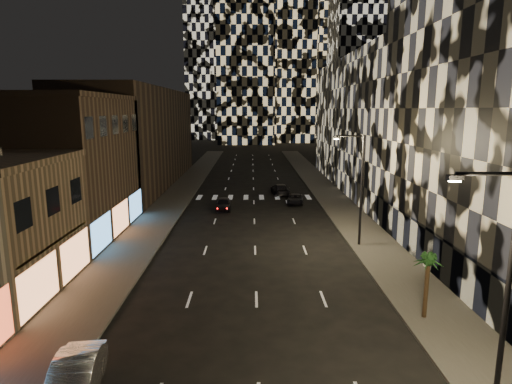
{
  "coord_description": "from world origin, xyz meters",
  "views": [
    {
      "loc": [
        -0.27,
        -3.77,
        11.13
      ],
      "look_at": [
        0.0,
        22.64,
        6.0
      ],
      "focal_mm": 30.0,
      "sensor_mm": 36.0,
      "label": 1
    }
  ],
  "objects_px": {
    "car_dark_oncoming": "(280,189)",
    "palm_tree": "(428,265)",
    "streetlight_near": "(502,280)",
    "car_silver_parked": "(74,380)",
    "streetlight_far": "(359,182)",
    "car_dark_rightlane": "(295,199)",
    "car_dark_midlane": "(223,204)"
  },
  "relations": [
    {
      "from": "car_dark_oncoming",
      "to": "palm_tree",
      "type": "distance_m",
      "value": 34.83
    },
    {
      "from": "streetlight_near",
      "to": "car_silver_parked",
      "type": "height_order",
      "value": "streetlight_near"
    },
    {
      "from": "streetlight_far",
      "to": "streetlight_near",
      "type": "bearing_deg",
      "value": -90.0
    },
    {
      "from": "car_dark_oncoming",
      "to": "car_dark_rightlane",
      "type": "relative_size",
      "value": 1.23
    },
    {
      "from": "streetlight_near",
      "to": "car_dark_oncoming",
      "type": "xyz_separation_m",
      "value": [
        -4.85,
        41.73,
        -4.63
      ]
    },
    {
      "from": "car_dark_rightlane",
      "to": "streetlight_far",
      "type": "bearing_deg",
      "value": -70.27
    },
    {
      "from": "car_dark_midlane",
      "to": "car_dark_rightlane",
      "type": "distance_m",
      "value": 8.92
    },
    {
      "from": "car_dark_oncoming",
      "to": "streetlight_far",
      "type": "bearing_deg",
      "value": 97.05
    },
    {
      "from": "car_silver_parked",
      "to": "palm_tree",
      "type": "height_order",
      "value": "palm_tree"
    },
    {
      "from": "car_dark_midlane",
      "to": "car_dark_oncoming",
      "type": "bearing_deg",
      "value": 49.62
    },
    {
      "from": "car_dark_oncoming",
      "to": "car_dark_rightlane",
      "type": "xyz_separation_m",
      "value": [
        1.44,
        -5.63,
        -0.16
      ]
    },
    {
      "from": "streetlight_far",
      "to": "car_silver_parked",
      "type": "bearing_deg",
      "value": -129.65
    },
    {
      "from": "palm_tree",
      "to": "car_silver_parked",
      "type": "bearing_deg",
      "value": -159.07
    },
    {
      "from": "car_dark_midlane",
      "to": "palm_tree",
      "type": "distance_m",
      "value": 28.61
    },
    {
      "from": "streetlight_far",
      "to": "car_dark_midlane",
      "type": "relative_size",
      "value": 2.24
    },
    {
      "from": "streetlight_far",
      "to": "car_dark_midlane",
      "type": "height_order",
      "value": "streetlight_far"
    },
    {
      "from": "car_dark_midlane",
      "to": "car_dark_rightlane",
      "type": "height_order",
      "value": "car_dark_midlane"
    },
    {
      "from": "streetlight_near",
      "to": "palm_tree",
      "type": "bearing_deg",
      "value": 85.04
    },
    {
      "from": "car_silver_parked",
      "to": "car_dark_oncoming",
      "type": "xyz_separation_m",
      "value": [
        10.7,
        40.5,
        -0.06
      ]
    },
    {
      "from": "streetlight_far",
      "to": "palm_tree",
      "type": "distance_m",
      "value": 12.79
    },
    {
      "from": "streetlight_near",
      "to": "car_dark_rightlane",
      "type": "xyz_separation_m",
      "value": [
        -3.41,
        36.1,
        -4.8
      ]
    },
    {
      "from": "streetlight_far",
      "to": "car_dark_rightlane",
      "type": "xyz_separation_m",
      "value": [
        -3.41,
        16.1,
        -4.8
      ]
    },
    {
      "from": "car_silver_parked",
      "to": "palm_tree",
      "type": "distance_m",
      "value": 17.5
    },
    {
      "from": "streetlight_near",
      "to": "palm_tree",
      "type": "height_order",
      "value": "streetlight_near"
    },
    {
      "from": "car_silver_parked",
      "to": "streetlight_near",
      "type": "bearing_deg",
      "value": -12.17
    },
    {
      "from": "car_dark_oncoming",
      "to": "palm_tree",
      "type": "relative_size",
      "value": 1.38
    },
    {
      "from": "car_dark_oncoming",
      "to": "palm_tree",
      "type": "bearing_deg",
      "value": 93.56
    },
    {
      "from": "streetlight_far",
      "to": "car_dark_midlane",
      "type": "bearing_deg",
      "value": 132.08
    },
    {
      "from": "streetlight_near",
      "to": "car_dark_midlane",
      "type": "distance_m",
      "value": 35.42
    },
    {
      "from": "car_dark_midlane",
      "to": "car_dark_oncoming",
      "type": "height_order",
      "value": "car_dark_oncoming"
    },
    {
      "from": "streetlight_near",
      "to": "car_dark_oncoming",
      "type": "bearing_deg",
      "value": 96.64
    },
    {
      "from": "car_dark_rightlane",
      "to": "palm_tree",
      "type": "bearing_deg",
      "value": -74.18
    }
  ]
}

